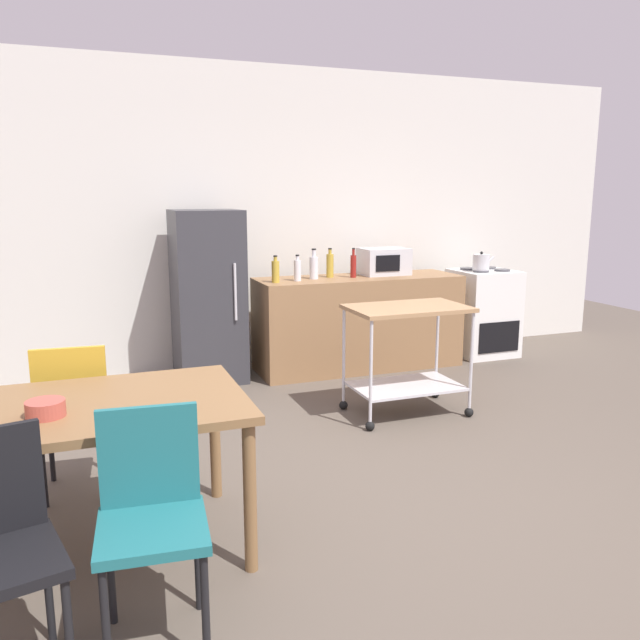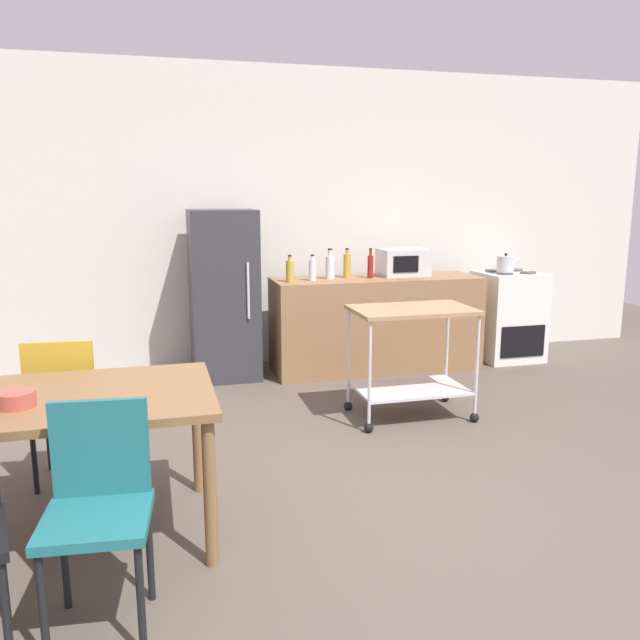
{
  "view_description": "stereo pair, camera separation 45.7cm",
  "coord_description": "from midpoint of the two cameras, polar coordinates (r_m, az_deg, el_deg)",
  "views": [
    {
      "loc": [
        -1.62,
        -3.0,
        1.69
      ],
      "look_at": [
        -0.03,
        1.2,
        0.8
      ],
      "focal_mm": 35.89,
      "sensor_mm": 36.0,
      "label": 1
    },
    {
      "loc": [
        -1.18,
        -3.14,
        1.69
      ],
      "look_at": [
        -0.03,
        1.2,
        0.8
      ],
      "focal_mm": 35.89,
      "sensor_mm": 36.0,
      "label": 2
    }
  ],
  "objects": [
    {
      "name": "ground_plane",
      "position": [
        3.78,
        8.95,
        -15.53
      ],
      "size": [
        12.0,
        12.0,
        0.0
      ],
      "primitive_type": "plane",
      "color": "brown"
    },
    {
      "name": "back_wall",
      "position": [
        6.43,
        -2.28,
        9.07
      ],
      "size": [
        8.4,
        0.12,
        2.9
      ],
      "primitive_type": "cube",
      "color": "silver",
      "rests_on": "ground_plane"
    },
    {
      "name": "kitchen_counter",
      "position": [
        6.25,
        7.09,
        -0.33
      ],
      "size": [
        2.0,
        0.64,
        0.9
      ],
      "primitive_type": "cube",
      "color": "olive",
      "rests_on": "ground_plane"
    },
    {
      "name": "dining_table",
      "position": [
        3.23,
        -18.95,
        -7.87
      ],
      "size": [
        1.5,
        0.9,
        0.75
      ],
      "color": "brown",
      "rests_on": "ground_plane"
    },
    {
      "name": "chair_mustard",
      "position": [
        3.92,
        -18.68,
        -6.81
      ],
      "size": [
        0.43,
        0.43,
        0.89
      ],
      "rotation": [
        0.0,
        0.0,
        3.06
      ],
      "color": "gold",
      "rests_on": "ground_plane"
    },
    {
      "name": "chair_teal",
      "position": [
        2.65,
        -14.4,
        -15.43
      ],
      "size": [
        0.44,
        0.44,
        0.89
      ],
      "rotation": [
        0.0,
        0.0,
        -0.1
      ],
      "color": "#1E666B",
      "rests_on": "ground_plane"
    },
    {
      "name": "stove_oven",
      "position": [
        6.93,
        18.23,
        0.35
      ],
      "size": [
        0.6,
        0.61,
        0.92
      ],
      "color": "white",
      "rests_on": "ground_plane"
    },
    {
      "name": "refrigerator",
      "position": [
        5.91,
        -6.39,
        2.23
      ],
      "size": [
        0.6,
        0.63,
        1.55
      ],
      "color": "#333338",
      "rests_on": "ground_plane"
    },
    {
      "name": "kitchen_cart",
      "position": [
        4.91,
        10.82,
        -2.14
      ],
      "size": [
        0.91,
        0.57,
        0.85
      ],
      "color": "#A37A51",
      "rests_on": "ground_plane"
    },
    {
      "name": "bottle_wine",
      "position": [
        5.79,
        -0.44,
        4.41
      ],
      "size": [
        0.07,
        0.07,
        0.25
      ],
      "color": "gold",
      "rests_on": "kitchen_counter"
    },
    {
      "name": "bottle_sesame_oil",
      "position": [
        5.88,
        1.56,
        4.49
      ],
      "size": [
        0.07,
        0.07,
        0.24
      ],
      "color": "silver",
      "rests_on": "kitchen_counter"
    },
    {
      "name": "bottle_soy_sauce",
      "position": [
        6.01,
        3.09,
        4.74
      ],
      "size": [
        0.08,
        0.08,
        0.29
      ],
      "color": "silver",
      "rests_on": "kitchen_counter"
    },
    {
      "name": "bottle_sparkling_water",
      "position": [
        6.13,
        4.57,
        4.88
      ],
      "size": [
        0.07,
        0.07,
        0.28
      ],
      "color": "gold",
      "rests_on": "kitchen_counter"
    },
    {
      "name": "bottle_olive_oil",
      "position": [
        6.11,
        6.67,
        4.8
      ],
      "size": [
        0.06,
        0.06,
        0.28
      ],
      "color": "maroon",
      "rests_on": "kitchen_counter"
    },
    {
      "name": "microwave",
      "position": [
        6.35,
        9.48,
        5.09
      ],
      "size": [
        0.46,
        0.35,
        0.26
      ],
      "color": "silver",
      "rests_on": "kitchen_counter"
    },
    {
      "name": "fruit_bowl",
      "position": [
        3.09,
        -21.68,
        -6.64
      ],
      "size": [
        0.17,
        0.17,
        0.07
      ],
      "primitive_type": "cylinder",
      "color": "#B24C3F",
      "rests_on": "dining_table"
    },
    {
      "name": "kettle",
      "position": [
        6.7,
        18.12,
        4.76
      ],
      "size": [
        0.24,
        0.17,
        0.19
      ],
      "color": "silver",
      "rests_on": "stove_oven"
    }
  ]
}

